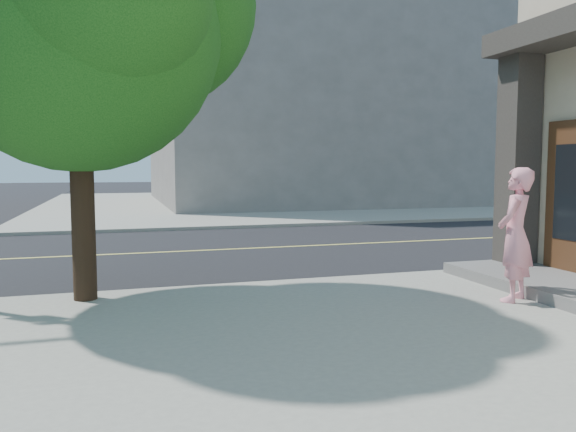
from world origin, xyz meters
name	(u,v)px	position (x,y,z in m)	size (l,w,h in m)	color
sidewalk_ne	(311,201)	(13.50, 21.50, 0.06)	(29.00, 25.00, 0.12)	gray
filler_ne	(317,79)	(14.00, 22.00, 7.12)	(18.00, 16.00, 14.00)	slate
man_on_phone	(515,235)	(8.14, -2.41, 1.08)	(0.70, 0.46, 1.92)	pink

